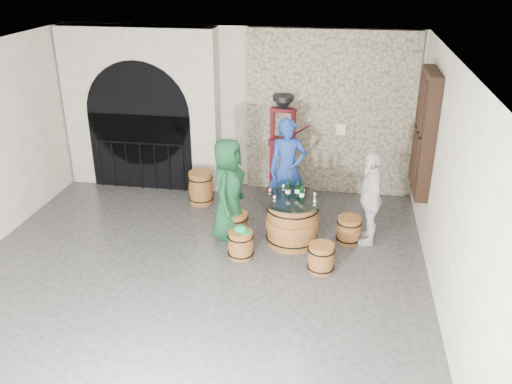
% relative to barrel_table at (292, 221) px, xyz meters
% --- Properties ---
extents(ground, '(8.00, 8.00, 0.00)m').
position_rel_barrel_table_xyz_m(ground, '(-1.36, -1.66, -0.40)').
color(ground, '#2C2C2F').
rests_on(ground, ground).
extents(wall_back, '(8.00, 0.00, 8.00)m').
position_rel_barrel_table_xyz_m(wall_back, '(-1.36, 2.34, 1.20)').
color(wall_back, beige).
rests_on(wall_back, ground).
extents(wall_right, '(0.00, 8.00, 8.00)m').
position_rel_barrel_table_xyz_m(wall_right, '(2.14, -1.66, 1.20)').
color(wall_right, beige).
rests_on(wall_right, ground).
extents(ceiling, '(8.00, 8.00, 0.00)m').
position_rel_barrel_table_xyz_m(ceiling, '(-1.36, -1.66, 2.80)').
color(ceiling, beige).
rests_on(ceiling, wall_back).
extents(stone_facing_panel, '(3.20, 0.12, 3.18)m').
position_rel_barrel_table_xyz_m(stone_facing_panel, '(0.44, 2.28, 1.20)').
color(stone_facing_panel, '#B2A78E').
rests_on(stone_facing_panel, ground).
extents(arched_opening, '(3.10, 0.60, 3.19)m').
position_rel_barrel_table_xyz_m(arched_opening, '(-3.26, 2.08, 1.18)').
color(arched_opening, beige).
rests_on(arched_opening, ground).
extents(shuttered_window, '(0.23, 1.10, 2.00)m').
position_rel_barrel_table_xyz_m(shuttered_window, '(2.02, 0.74, 1.40)').
color(shuttered_window, black).
rests_on(shuttered_window, wall_right).
extents(barrel_table, '(1.06, 1.06, 0.82)m').
position_rel_barrel_table_xyz_m(barrel_table, '(0.00, 0.00, 0.00)').
color(barrel_table, brown).
rests_on(barrel_table, ground).
extents(barrel_stool_left, '(0.42, 0.42, 0.45)m').
position_rel_barrel_table_xyz_m(barrel_stool_left, '(-0.95, 0.05, -0.18)').
color(barrel_stool_left, brown).
rests_on(barrel_stool_left, ground).
extents(barrel_stool_far, '(0.42, 0.42, 0.45)m').
position_rel_barrel_table_xyz_m(barrel_stool_far, '(-0.19, 0.93, -0.18)').
color(barrel_stool_far, brown).
rests_on(barrel_stool_far, ground).
extents(barrel_stool_right, '(0.42, 0.42, 0.45)m').
position_rel_barrel_table_xyz_m(barrel_stool_right, '(0.93, 0.20, -0.18)').
color(barrel_stool_right, brown).
rests_on(barrel_stool_right, ground).
extents(barrel_stool_near_right, '(0.42, 0.42, 0.45)m').
position_rel_barrel_table_xyz_m(barrel_stool_near_right, '(0.53, -0.79, -0.18)').
color(barrel_stool_near_right, brown).
rests_on(barrel_stool_near_right, ground).
extents(barrel_stool_near_left, '(0.42, 0.42, 0.45)m').
position_rel_barrel_table_xyz_m(barrel_stool_near_left, '(-0.75, -0.58, -0.18)').
color(barrel_stool_near_left, brown).
rests_on(barrel_stool_near_left, ground).
extents(green_cap, '(0.25, 0.20, 0.11)m').
position_rel_barrel_table_xyz_m(green_cap, '(-0.75, -0.58, 0.09)').
color(green_cap, '#0D9455').
rests_on(green_cap, barrel_stool_near_left).
extents(person_green, '(0.62, 0.90, 1.75)m').
position_rel_barrel_table_xyz_m(person_green, '(-1.08, 0.06, 0.47)').
color(person_green, '#113D21').
rests_on(person_green, ground).
extents(person_blue, '(0.77, 0.62, 1.84)m').
position_rel_barrel_table_xyz_m(person_blue, '(-0.21, 1.02, 0.51)').
color(person_blue, navy).
rests_on(person_blue, ground).
extents(person_white, '(0.49, 0.98, 1.60)m').
position_rel_barrel_table_xyz_m(person_white, '(1.24, 0.26, 0.40)').
color(person_white, silver).
rests_on(person_white, ground).
extents(wine_bottle_left, '(0.08, 0.08, 0.32)m').
position_rel_barrel_table_xyz_m(wine_bottle_left, '(-0.09, 0.04, 0.54)').
color(wine_bottle_left, black).
rests_on(wine_bottle_left, barrel_table).
extents(wine_bottle_center, '(0.08, 0.08, 0.32)m').
position_rel_barrel_table_xyz_m(wine_bottle_center, '(0.15, -0.05, 0.54)').
color(wine_bottle_center, black).
rests_on(wine_bottle_center, barrel_table).
extents(wine_bottle_right, '(0.08, 0.08, 0.32)m').
position_rel_barrel_table_xyz_m(wine_bottle_right, '(0.06, 0.09, 0.54)').
color(wine_bottle_right, black).
rests_on(wine_bottle_right, barrel_table).
extents(tasting_glass_a, '(0.05, 0.05, 0.10)m').
position_rel_barrel_table_xyz_m(tasting_glass_a, '(-0.28, -0.16, 0.46)').
color(tasting_glass_a, '#AF6622').
rests_on(tasting_glass_a, barrel_table).
extents(tasting_glass_b, '(0.05, 0.05, 0.10)m').
position_rel_barrel_table_xyz_m(tasting_glass_b, '(0.35, 0.06, 0.46)').
color(tasting_glass_b, '#AF6622').
rests_on(tasting_glass_b, barrel_table).
extents(tasting_glass_c, '(0.05, 0.05, 0.10)m').
position_rel_barrel_table_xyz_m(tasting_glass_c, '(-0.19, 0.31, 0.46)').
color(tasting_glass_c, '#AF6622').
rests_on(tasting_glass_c, barrel_table).
extents(tasting_glass_d, '(0.05, 0.05, 0.10)m').
position_rel_barrel_table_xyz_m(tasting_glass_d, '(0.16, 0.20, 0.46)').
color(tasting_glass_d, '#AF6622').
rests_on(tasting_glass_d, barrel_table).
extents(tasting_glass_e, '(0.05, 0.05, 0.10)m').
position_rel_barrel_table_xyz_m(tasting_glass_e, '(0.36, -0.21, 0.46)').
color(tasting_glass_e, '#AF6622').
rests_on(tasting_glass_e, barrel_table).
extents(tasting_glass_f, '(0.05, 0.05, 0.10)m').
position_rel_barrel_table_xyz_m(tasting_glass_f, '(-0.39, 0.11, 0.46)').
color(tasting_glass_f, '#AF6622').
rests_on(tasting_glass_f, barrel_table).
extents(side_barrel, '(0.48, 0.48, 0.64)m').
position_rel_barrel_table_xyz_m(side_barrel, '(-1.89, 1.29, -0.09)').
color(side_barrel, brown).
rests_on(side_barrel, ground).
extents(corking_press, '(0.83, 0.51, 1.99)m').
position_rel_barrel_table_xyz_m(corking_press, '(-0.42, 2.04, 0.76)').
color(corking_press, '#530D18').
rests_on(corking_press, ground).
extents(control_box, '(0.18, 0.10, 0.22)m').
position_rel_barrel_table_xyz_m(control_box, '(0.69, 2.20, 0.95)').
color(control_box, silver).
rests_on(control_box, wall_back).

